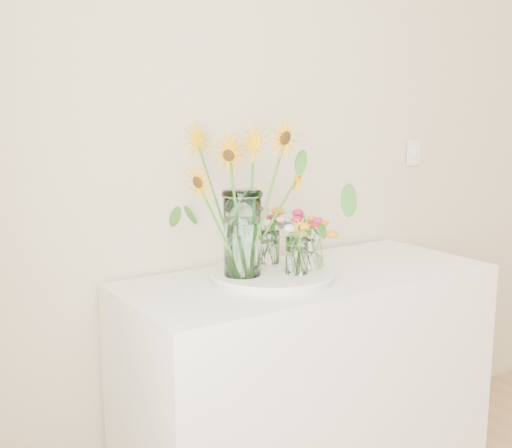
% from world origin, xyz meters
% --- Properties ---
extents(counter, '(1.40, 0.60, 0.90)m').
position_xyz_m(counter, '(-0.54, 1.93, 0.45)').
color(counter, white).
rests_on(counter, ground_plane).
extents(tray, '(0.43, 0.43, 0.02)m').
position_xyz_m(tray, '(-0.69, 1.95, 0.91)').
color(tray, white).
rests_on(tray, counter).
extents(mason_jar, '(0.14, 0.14, 0.30)m').
position_xyz_m(mason_jar, '(-0.81, 1.96, 1.08)').
color(mason_jar, '#B8EDDB').
rests_on(mason_jar, tray).
extents(sunflower_bouquet, '(0.80, 0.80, 0.58)m').
position_xyz_m(sunflower_bouquet, '(-0.81, 1.96, 1.21)').
color(sunflower_bouquet, '#FFAC05').
rests_on(sunflower_bouquet, tray).
extents(small_vase_a, '(0.10, 0.10, 0.14)m').
position_xyz_m(small_vase_a, '(-0.64, 1.87, 0.99)').
color(small_vase_a, white).
rests_on(small_vase_a, tray).
extents(wildflower_posy_a, '(0.20, 0.20, 0.23)m').
position_xyz_m(wildflower_posy_a, '(-0.64, 1.87, 1.04)').
color(wildflower_posy_a, orange).
rests_on(wildflower_posy_a, tray).
extents(small_vase_b, '(0.10, 0.10, 0.11)m').
position_xyz_m(small_vase_b, '(-0.55, 1.91, 0.98)').
color(small_vase_b, white).
rests_on(small_vase_b, tray).
extents(wildflower_posy_b, '(0.20, 0.20, 0.20)m').
position_xyz_m(wildflower_posy_b, '(-0.55, 1.91, 1.03)').
color(wildflower_posy_b, orange).
rests_on(wildflower_posy_b, tray).
extents(small_vase_c, '(0.10, 0.10, 0.13)m').
position_xyz_m(small_vase_c, '(-0.63, 2.05, 0.99)').
color(small_vase_c, white).
rests_on(small_vase_c, tray).
extents(wildflower_posy_c, '(0.17, 0.17, 0.22)m').
position_xyz_m(wildflower_posy_c, '(-0.63, 2.05, 1.04)').
color(wildflower_posy_c, orange).
rests_on(wildflower_posy_c, tray).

